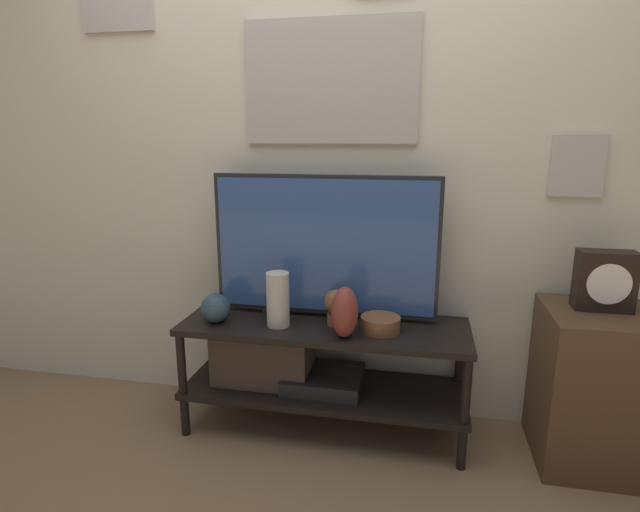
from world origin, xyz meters
name	(u,v)px	position (x,y,z in m)	size (l,w,h in m)	color
ground_plane	(313,459)	(0.00, 0.00, 0.00)	(12.00, 12.00, 0.00)	#846647
wall_back	(335,139)	(0.00, 0.52, 1.36)	(6.40, 0.08, 2.70)	beige
media_console	(301,361)	(-0.11, 0.26, 0.34)	(1.32, 0.43, 0.53)	black
television	(325,246)	(-0.02, 0.35, 0.88)	(1.05, 0.05, 0.67)	black
vase_round_glass	(216,308)	(-0.50, 0.18, 0.60)	(0.14, 0.14, 0.14)	#2D4251
vase_tall_ceramic	(278,299)	(-0.20, 0.19, 0.66)	(0.10, 0.10, 0.25)	beige
vase_wide_bowl	(380,324)	(0.26, 0.22, 0.57)	(0.18, 0.18, 0.07)	brown
vase_urn_stoneware	(345,312)	(0.12, 0.12, 0.65)	(0.12, 0.14, 0.22)	brown
decorative_bust	(336,305)	(0.06, 0.26, 0.63)	(0.11, 0.11, 0.17)	brown
side_table	(592,387)	(1.16, 0.25, 0.34)	(0.43, 0.45, 0.68)	#513823
mantel_clock	(605,281)	(1.17, 0.28, 0.80)	(0.22, 0.11, 0.25)	black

